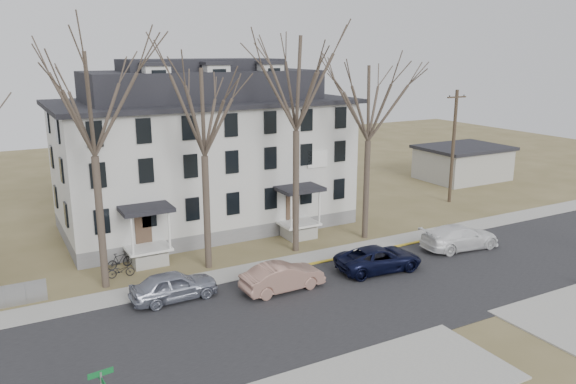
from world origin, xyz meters
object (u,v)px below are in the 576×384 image
car_tan (283,278)px  bicycle_right (120,261)px  boarding_house (205,153)px  tree_mid_left (203,106)px  tree_center (296,77)px  utility_pole_far (453,145)px  car_white (460,238)px  bicycle_left (121,271)px  car_silver (174,286)px  car_navy (379,259)px  tree_mid_right (369,98)px  tree_far_left (90,97)px

car_tan → bicycle_right: car_tan is taller
boarding_house → tree_mid_left: tree_mid_left is taller
boarding_house → tree_center: bearing=-69.8°
boarding_house → utility_pole_far: 20.88m
car_white → bicycle_left: car_white is taller
tree_mid_left → bicycle_right: bearing=154.7°
utility_pole_far → car_silver: (-26.70, -7.70, -4.14)m
tree_mid_left → car_navy: bearing=-31.9°
bicycle_right → boarding_house: bearing=-67.7°
tree_mid_left → utility_pole_far: size_ratio=1.34×
bicycle_right → car_tan: bearing=-151.5°
car_tan → tree_mid_left: bearing=22.3°
tree_mid_left → car_navy: size_ratio=2.46×
tree_mid_left → tree_center: (6.00, 0.00, 1.48)m
bicycle_right → tree_center: bearing=-116.9°
tree_mid_right → bicycle_left: (-16.47, 0.84, -9.21)m
boarding_house → tree_mid_left: bearing=-110.2°
car_white → car_tan: bearing=96.5°
tree_mid_right → car_tan: 13.76m
tree_center → bicycle_left: 15.34m
car_tan → boarding_house: bearing=-4.9°
tree_mid_left → bicycle_left: tree_mid_left is taller
tree_mid_left → car_tan: size_ratio=2.78×
tree_center → car_navy: tree_center is taller
car_silver → car_tan: 5.74m
tree_mid_right → boarding_house: bearing=136.2°
tree_center → car_tan: bearing=-125.8°
car_tan → bicycle_left: car_tan is taller
boarding_house → tree_far_left: size_ratio=1.52×
tree_center → car_navy: size_ratio=2.84×
car_white → bicycle_right: car_white is taller
utility_pole_far → car_white: (-7.96, -9.08, -4.12)m
boarding_house → bicycle_right: (-7.73, -5.92, -4.89)m
tree_far_left → car_tan: 13.68m
tree_center → car_silver: 14.26m
car_silver → tree_mid_left: bearing=-44.4°
boarding_house → car_tan: (-0.70, -13.29, -4.62)m
tree_center → bicycle_right: 15.24m
tree_center → car_tan: 12.12m
car_white → bicycle_right: 21.49m
car_white → boarding_house: bearing=49.3°
car_tan → car_navy: size_ratio=0.88×
tree_far_left → car_navy: size_ratio=2.65×
tree_mid_left → car_navy: (8.59, -5.35, -8.88)m
tree_far_left → tree_mid_left: 6.05m
utility_pole_far → car_silver: 28.10m
car_navy → car_white: 6.97m
tree_center → bicycle_left: size_ratio=9.73×
tree_mid_right → car_tan: (-9.20, -5.13, -8.85)m
car_silver → car_white: car_white is taller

